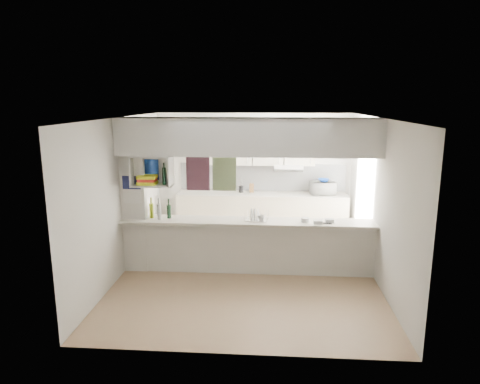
# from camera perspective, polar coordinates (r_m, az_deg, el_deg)

# --- Properties ---
(floor) EXTENTS (4.80, 4.80, 0.00)m
(floor) POSITION_cam_1_polar(r_m,az_deg,el_deg) (7.41, 0.96, -10.65)
(floor) COLOR tan
(floor) RESTS_ON ground
(ceiling) EXTENTS (4.80, 4.80, 0.00)m
(ceiling) POSITION_cam_1_polar(r_m,az_deg,el_deg) (6.83, 1.04, 9.88)
(ceiling) COLOR white
(ceiling) RESTS_ON wall_back
(wall_back) EXTENTS (4.20, 0.00, 4.20)m
(wall_back) POSITION_cam_1_polar(r_m,az_deg,el_deg) (9.36, 1.80, 2.51)
(wall_back) COLOR silver
(wall_back) RESTS_ON floor
(wall_left) EXTENTS (0.00, 4.80, 4.80)m
(wall_left) POSITION_cam_1_polar(r_m,az_deg,el_deg) (7.42, -15.42, -0.52)
(wall_left) COLOR silver
(wall_left) RESTS_ON floor
(wall_right) EXTENTS (0.00, 4.80, 4.80)m
(wall_right) POSITION_cam_1_polar(r_m,az_deg,el_deg) (7.21, 17.91, -1.04)
(wall_right) COLOR silver
(wall_right) RESTS_ON floor
(servery_partition) EXTENTS (4.20, 0.50, 2.60)m
(servery_partition) POSITION_cam_1_polar(r_m,az_deg,el_deg) (6.95, -0.42, 2.11)
(servery_partition) COLOR silver
(servery_partition) RESTS_ON floor
(cubby_shelf) EXTENTS (0.65, 0.35, 0.50)m
(cubby_shelf) POSITION_cam_1_polar(r_m,az_deg,el_deg) (7.12, -11.72, 2.52)
(cubby_shelf) COLOR white
(cubby_shelf) RESTS_ON bulkhead
(kitchen_run) EXTENTS (3.60, 0.63, 2.24)m
(kitchen_run) POSITION_cam_1_polar(r_m,az_deg,el_deg) (9.19, 2.71, -0.69)
(kitchen_run) COLOR beige
(kitchen_run) RESTS_ON floor
(microwave) EXTENTS (0.54, 0.41, 0.27)m
(microwave) POSITION_cam_1_polar(r_m,az_deg,el_deg) (9.16, 10.99, 0.53)
(microwave) COLOR white
(microwave) RESTS_ON bench_top
(bowl) EXTENTS (0.24, 0.24, 0.06)m
(bowl) POSITION_cam_1_polar(r_m,az_deg,el_deg) (9.13, 11.09, 1.55)
(bowl) COLOR navy
(bowl) RESTS_ON microwave
(dish_rack) EXTENTS (0.41, 0.33, 0.20)m
(dish_rack) POSITION_cam_1_polar(r_m,az_deg,el_deg) (7.11, 2.24, -3.13)
(dish_rack) COLOR silver
(dish_rack) RESTS_ON breakfast_bar
(cup) EXTENTS (0.14, 0.14, 0.09)m
(cup) POSITION_cam_1_polar(r_m,az_deg,el_deg) (7.05, 2.88, -3.43)
(cup) COLOR white
(cup) RESTS_ON dish_rack
(wine_bottles) EXTENTS (0.52, 0.15, 0.37)m
(wine_bottles) POSITION_cam_1_polar(r_m,az_deg,el_deg) (7.31, -11.23, -2.49)
(wine_bottles) COLOR black
(wine_bottles) RESTS_ON breakfast_bar
(plastic_tubs) EXTENTS (0.53, 0.22, 0.07)m
(plastic_tubs) POSITION_cam_1_polar(r_m,az_deg,el_deg) (7.07, 10.06, -3.80)
(plastic_tubs) COLOR silver
(plastic_tubs) RESTS_ON breakfast_bar
(utensil_jar) EXTENTS (0.10, 0.10, 0.14)m
(utensil_jar) POSITION_cam_1_polar(r_m,az_deg,el_deg) (9.18, 0.14, 0.37)
(utensil_jar) COLOR black
(utensil_jar) RESTS_ON bench_top
(knife_block) EXTENTS (0.10, 0.08, 0.19)m
(knife_block) POSITION_cam_1_polar(r_m,az_deg,el_deg) (9.20, 1.55, 0.54)
(knife_block) COLOR brown
(knife_block) RESTS_ON bench_top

